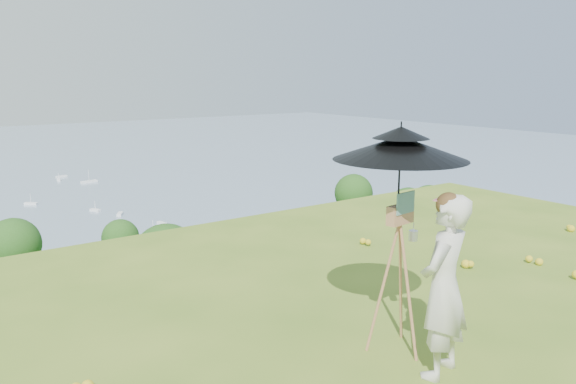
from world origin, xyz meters
TOP-DOWN VIEW (x-y plane):
  - ground at (0.00, 0.00)m, footprint 14.00×14.00m
  - slope_trees at (0.00, 35.00)m, footprint 110.00×50.00m
  - wildflowers at (0.00, 0.25)m, footprint 10.00×10.50m
  - painter at (-1.33, 0.46)m, footprint 0.76×0.61m
  - field_easel at (-1.32, 1.07)m, footprint 0.74×0.74m
  - sun_umbrella at (-1.32, 1.10)m, footprint 1.72×1.72m
  - painter_cap at (-1.33, 0.46)m, footprint 0.29×0.32m

SIDE VIEW (x-z plane):
  - slope_trees at x=0.00m, z-range -18.00..-12.00m
  - ground at x=0.00m, z-range 0.00..0.00m
  - wildflowers at x=0.00m, z-range 0.00..0.12m
  - field_easel at x=-1.32m, z-range 0.00..1.74m
  - painter at x=-1.33m, z-range 0.00..1.82m
  - painter_cap at x=-1.33m, z-range 1.72..1.82m
  - sun_umbrella at x=-1.32m, z-range 1.43..2.45m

